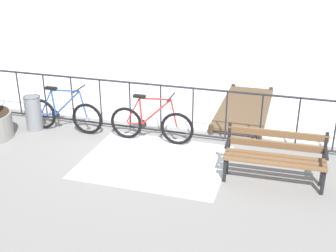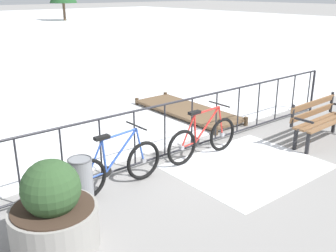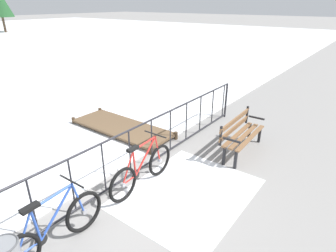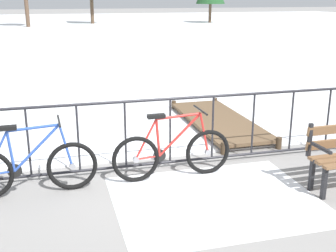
{
  "view_description": "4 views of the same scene",
  "coord_description": "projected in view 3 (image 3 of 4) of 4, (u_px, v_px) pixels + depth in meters",
  "views": [
    {
      "loc": [
        2.8,
        -7.61,
        3.53
      ],
      "look_at": [
        0.72,
        -0.77,
        0.53
      ],
      "focal_mm": 45.22,
      "sensor_mm": 36.0,
      "label": 1
    },
    {
      "loc": [
        -4.54,
        -5.25,
        2.98
      ],
      "look_at": [
        -0.45,
        -0.24,
        0.74
      ],
      "focal_mm": 42.14,
      "sensor_mm": 36.0,
      "label": 2
    },
    {
      "loc": [
        -3.06,
        -3.5,
        3.27
      ],
      "look_at": [
        1.4,
        -0.13,
        0.81
      ],
      "focal_mm": 30.07,
      "sensor_mm": 36.0,
      "label": 3
    },
    {
      "loc": [
        -1.28,
        -5.82,
        2.48
      ],
      "look_at": [
        0.39,
        0.32,
        0.54
      ],
      "focal_mm": 46.18,
      "sensor_mm": 36.0,
      "label": 4
    }
  ],
  "objects": [
    {
      "name": "park_bench",
      "position": [
        240.0,
        132.0,
        6.52
      ],
      "size": [
        1.61,
        0.53,
        0.89
      ],
      "color": "brown",
      "rests_on": "ground"
    },
    {
      "name": "snow_patch",
      "position": [
        188.0,
        193.0,
        5.26
      ],
      "size": [
        2.55,
        2.05,
        0.01
      ],
      "primitive_type": "cube",
      "color": "white",
      "rests_on": "ground"
    },
    {
      "name": "wooden_dock",
      "position": [
        122.0,
        127.0,
        7.74
      ],
      "size": [
        1.1,
        3.07,
        0.2
      ],
      "color": "brown",
      "rests_on": "ground"
    },
    {
      "name": "ground_plane",
      "position": [
        119.0,
        185.0,
        5.48
      ],
      "size": [
        160.0,
        160.0,
        0.0
      ],
      "primitive_type": "plane",
      "color": "gray"
    },
    {
      "name": "bicycle_second",
      "position": [
        53.0,
        231.0,
        3.9
      ],
      "size": [
        1.71,
        0.52,
        0.97
      ],
      "color": "black",
      "rests_on": "ground"
    },
    {
      "name": "bicycle_near_railing",
      "position": [
        142.0,
        170.0,
        5.31
      ],
      "size": [
        1.71,
        0.52,
        0.97
      ],
      "color": "black",
      "rests_on": "ground"
    },
    {
      "name": "railing_fence",
      "position": [
        117.0,
        160.0,
        5.26
      ],
      "size": [
        9.06,
        0.06,
        1.07
      ],
      "color": "#232328",
      "rests_on": "ground"
    }
  ]
}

